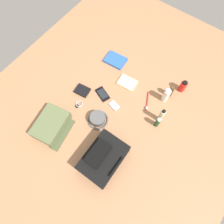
# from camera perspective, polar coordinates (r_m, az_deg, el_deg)

# --- Properties ---
(ground_plane) EXTENTS (2.64, 2.02, 0.02)m
(ground_plane) POSITION_cam_1_polar(r_m,az_deg,el_deg) (1.55, 0.00, -0.74)
(ground_plane) COLOR #996A48
(ground_plane) RESTS_ON ground
(backpack) EXTENTS (0.33, 0.23, 0.15)m
(backpack) POSITION_cam_1_polar(r_m,az_deg,el_deg) (1.38, -2.59, -13.40)
(backpack) COLOR black
(backpack) RESTS_ON ground_plane
(toiletry_pouch) EXTENTS (0.31, 0.28, 0.09)m
(toiletry_pouch) POSITION_cam_1_polar(r_m,az_deg,el_deg) (1.53, -17.31, -3.66)
(toiletry_pouch) COLOR #56603D
(toiletry_pouch) RESTS_ON ground_plane
(bucket_hat) EXTENTS (0.16, 0.16, 0.07)m
(bucket_hat) POSITION_cam_1_polar(r_m,az_deg,el_deg) (1.50, -4.19, -1.99)
(bucket_hat) COLOR #4F4F4F
(bucket_hat) RESTS_ON ground_plane
(sunscreen_spray) EXTENTS (0.05, 0.05, 0.11)m
(sunscreen_spray) POSITION_cam_1_polar(r_m,az_deg,el_deg) (1.69, 20.01, 7.09)
(sunscreen_spray) COLOR red
(sunscreen_spray) RESTS_ON ground_plane
(cologne_bottle) EXTENTS (0.04, 0.04, 0.12)m
(cologne_bottle) POSITION_cam_1_polar(r_m,az_deg,el_deg) (1.63, 16.79, 5.76)
(cologne_bottle) COLOR #473319
(cologne_bottle) RESTS_ON ground_plane
(toothpaste_tube) EXTENTS (0.05, 0.05, 0.15)m
(toothpaste_tube) POSITION_cam_1_polar(r_m,az_deg,el_deg) (1.58, 15.53, 4.74)
(toothpaste_tube) COLOR white
(toothpaste_tube) RESTS_ON ground_plane
(lotion_bottle) EXTENTS (0.03, 0.03, 0.17)m
(lotion_bottle) POSITION_cam_1_polar(r_m,az_deg,el_deg) (1.49, 14.20, -1.03)
(lotion_bottle) COLOR beige
(lotion_bottle) RESTS_ON ground_plane
(shampoo_bottle) EXTENTS (0.03, 0.03, 0.12)m
(shampoo_bottle) POSITION_cam_1_polar(r_m,az_deg,el_deg) (1.49, 13.19, -2.98)
(shampoo_bottle) COLOR #19471E
(shampoo_bottle) RESTS_ON ground_plane
(paperback_novel) EXTENTS (0.15, 0.19, 0.02)m
(paperback_novel) POSITION_cam_1_polar(r_m,az_deg,el_deg) (1.78, 1.01, 14.94)
(paperback_novel) COLOR blue
(paperback_novel) RESTS_ON ground_plane
(cell_phone) EXTENTS (0.11, 0.15, 0.01)m
(cell_phone) POSITION_cam_1_polar(r_m,az_deg,el_deg) (1.61, -2.78, 5.27)
(cell_phone) COLOR black
(cell_phone) RESTS_ON ground_plane
(media_player) EXTENTS (0.07, 0.09, 0.01)m
(media_player) POSITION_cam_1_polar(r_m,az_deg,el_deg) (1.56, 0.65, 1.93)
(media_player) COLOR #B7B7BC
(media_player) RESTS_ON ground_plane
(wristwatch) EXTENTS (0.07, 0.06, 0.01)m
(wristwatch) POSITION_cam_1_polar(r_m,az_deg,el_deg) (1.59, -9.66, 2.29)
(wristwatch) COLOR #99999E
(wristwatch) RESTS_ON ground_plane
(toothbrush) EXTENTS (0.15, 0.08, 0.02)m
(toothbrush) POSITION_cam_1_polar(r_m,az_deg,el_deg) (1.60, 10.27, 2.89)
(toothbrush) COLOR red
(toothbrush) RESTS_ON ground_plane
(wallet) EXTENTS (0.10, 0.12, 0.02)m
(wallet) POSITION_cam_1_polar(r_m,az_deg,el_deg) (1.63, -8.68, 6.21)
(wallet) COLOR black
(wallet) RESTS_ON ground_plane
(notepad) EXTENTS (0.12, 0.16, 0.02)m
(notepad) POSITION_cam_1_polar(r_m,az_deg,el_deg) (1.66, 4.49, 8.58)
(notepad) COLOR beige
(notepad) RESTS_ON ground_plane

